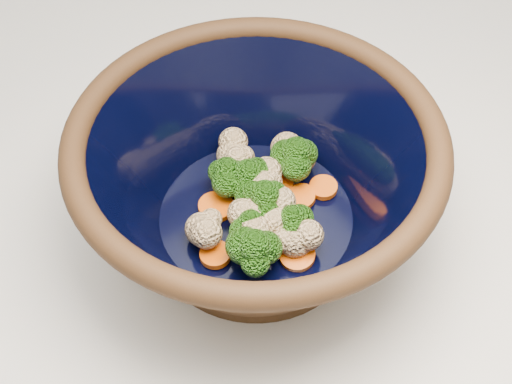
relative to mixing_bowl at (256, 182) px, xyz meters
name	(u,v)px	position (x,y,z in m)	size (l,w,h in m)	color
mixing_bowl	(256,182)	(0.00, 0.00, 0.00)	(0.34, 0.34, 0.14)	black
vegetable_pile	(262,197)	(0.01, 0.00, -0.02)	(0.15, 0.15, 0.05)	#608442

